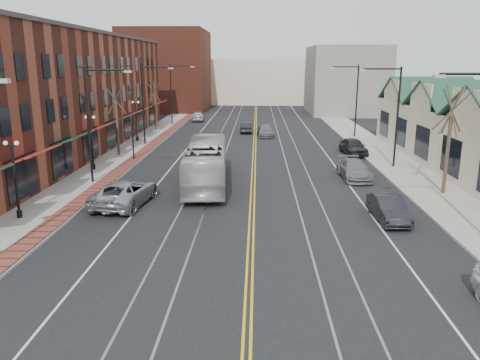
# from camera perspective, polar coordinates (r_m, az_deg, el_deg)

# --- Properties ---
(ground) EXTENTS (160.00, 160.00, 0.00)m
(ground) POSITION_cam_1_polar(r_m,az_deg,el_deg) (18.14, 1.08, -13.68)
(ground) COLOR black
(ground) RESTS_ON ground
(sidewalk_left) EXTENTS (4.00, 120.00, 0.15)m
(sidewalk_left) POSITION_cam_1_polar(r_m,az_deg,el_deg) (38.98, -16.27, 1.17)
(sidewalk_left) COLOR gray
(sidewalk_left) RESTS_ON ground
(sidewalk_right) EXTENTS (4.00, 120.00, 0.15)m
(sidewalk_right) POSITION_cam_1_polar(r_m,az_deg,el_deg) (38.81, 19.68, 0.85)
(sidewalk_right) COLOR gray
(sidewalk_right) RESTS_ON ground
(building_left) EXTENTS (10.00, 50.00, 11.00)m
(building_left) POSITION_cam_1_polar(r_m,az_deg,el_deg) (47.24, -22.26, 9.55)
(building_left) COLOR maroon
(building_left) RESTS_ON ground
(backdrop_left) EXTENTS (14.00, 18.00, 14.00)m
(backdrop_left) POSITION_cam_1_polar(r_m,az_deg,el_deg) (87.57, -8.80, 13.07)
(backdrop_left) COLOR maroon
(backdrop_left) RESTS_ON ground
(backdrop_mid) EXTENTS (22.00, 14.00, 9.00)m
(backdrop_mid) POSITION_cam_1_polar(r_m,az_deg,el_deg) (101.11, 2.03, 11.94)
(backdrop_mid) COLOR beige
(backdrop_mid) RESTS_ON ground
(backdrop_right) EXTENTS (12.00, 16.00, 11.00)m
(backdrop_right) POSITION_cam_1_polar(r_m,az_deg,el_deg) (82.41, 12.70, 11.79)
(backdrop_right) COLOR slate
(backdrop_right) RESTS_ON ground
(streetlight_l_1) EXTENTS (3.33, 0.25, 8.00)m
(streetlight_l_1) POSITION_cam_1_polar(r_m,az_deg,el_deg) (34.14, -17.39, 7.75)
(streetlight_l_1) COLOR black
(streetlight_l_1) RESTS_ON sidewalk_left
(streetlight_l_2) EXTENTS (3.33, 0.25, 8.00)m
(streetlight_l_2) POSITION_cam_1_polar(r_m,az_deg,el_deg) (49.47, -11.26, 9.93)
(streetlight_l_2) COLOR black
(streetlight_l_2) RESTS_ON sidewalk_left
(streetlight_l_3) EXTENTS (3.33, 0.25, 8.00)m
(streetlight_l_3) POSITION_cam_1_polar(r_m,az_deg,el_deg) (65.11, -8.02, 11.03)
(streetlight_l_3) COLOR black
(streetlight_l_3) RESTS_ON sidewalk_left
(streetlight_r_1) EXTENTS (3.33, 0.25, 8.00)m
(streetlight_r_1) POSITION_cam_1_polar(r_m,az_deg,el_deg) (39.68, 18.10, 8.52)
(streetlight_r_1) COLOR black
(streetlight_r_1) RESTS_ON sidewalk_right
(streetlight_r_2) EXTENTS (3.33, 0.25, 8.00)m
(streetlight_r_2) POSITION_cam_1_polar(r_m,az_deg,el_deg) (55.20, 13.61, 10.22)
(streetlight_r_2) COLOR black
(streetlight_r_2) RESTS_ON sidewalk_right
(lamppost_l_1) EXTENTS (0.84, 0.28, 4.27)m
(lamppost_l_1) POSITION_cam_1_polar(r_m,az_deg,el_deg) (28.06, -25.68, -0.15)
(lamppost_l_1) COLOR black
(lamppost_l_1) RESTS_ON sidewalk_left
(lamppost_l_2) EXTENTS (0.84, 0.28, 4.27)m
(lamppost_l_2) POSITION_cam_1_polar(r_m,az_deg,el_deg) (38.84, -17.61, 4.23)
(lamppost_l_2) COLOR black
(lamppost_l_2) RESTS_ON sidewalk_left
(lamppost_l_3) EXTENTS (0.84, 0.28, 4.27)m
(lamppost_l_3) POSITION_cam_1_polar(r_m,az_deg,el_deg) (52.09, -12.50, 6.95)
(lamppost_l_3) COLOR black
(lamppost_l_3) RESTS_ON sidewalk_left
(tree_left_near) EXTENTS (1.78, 1.37, 6.48)m
(tree_left_near) POSITION_cam_1_polar(r_m,az_deg,el_deg) (44.21, -14.79, 7.29)
(tree_left_near) COLOR #382B21
(tree_left_near) RESTS_ON sidewalk_left
(tree_left_far) EXTENTS (1.66, 1.28, 6.02)m
(tree_left_far) POSITION_cam_1_polar(r_m,az_deg,el_deg) (59.65, -10.36, 8.97)
(tree_left_far) COLOR #382B21
(tree_left_far) RESTS_ON sidewalk_left
(tree_right_mid) EXTENTS (1.90, 1.46, 6.93)m
(tree_right_mid) POSITION_cam_1_polar(r_m,az_deg,el_deg) (32.77, 24.11, 4.67)
(tree_right_mid) COLOR #382B21
(tree_right_mid) RESTS_ON sidewalk_right
(manhole_mid) EXTENTS (0.60, 0.60, 0.02)m
(manhole_mid) POSITION_cam_1_polar(r_m,az_deg,el_deg) (23.73, -27.22, -7.99)
(manhole_mid) COLOR #592D19
(manhole_mid) RESTS_ON sidewalk_left
(manhole_far) EXTENTS (0.60, 0.60, 0.02)m
(manhole_far) POSITION_cam_1_polar(r_m,az_deg,el_deg) (27.90, -22.31, -4.26)
(manhole_far) COLOR #592D19
(manhole_far) RESTS_ON sidewalk_left
(traffic_signal) EXTENTS (0.18, 0.15, 3.80)m
(traffic_signal) POSITION_cam_1_polar(r_m,az_deg,el_deg) (41.93, -12.97, 5.43)
(traffic_signal) COLOR black
(traffic_signal) RESTS_ON sidewalk_left
(transit_bus) EXTENTS (3.36, 11.45, 3.15)m
(transit_bus) POSITION_cam_1_polar(r_m,az_deg,el_deg) (32.86, -4.12, 2.03)
(transit_bus) COLOR #B2B2B4
(transit_bus) RESTS_ON ground
(parked_suv) EXTENTS (3.31, 5.98, 1.58)m
(parked_suv) POSITION_cam_1_polar(r_m,az_deg,el_deg) (29.22, -13.85, -1.48)
(parked_suv) COLOR #9D9EA4
(parked_suv) RESTS_ON ground
(parked_car_b) EXTENTS (1.58, 4.17, 1.36)m
(parked_car_b) POSITION_cam_1_polar(r_m,az_deg,el_deg) (26.92, 17.66, -3.34)
(parked_car_b) COLOR black
(parked_car_b) RESTS_ON ground
(parked_car_c) EXTENTS (2.12, 4.88, 1.40)m
(parked_car_c) POSITION_cam_1_polar(r_m,az_deg,el_deg) (35.84, 13.73, 1.25)
(parked_car_c) COLOR slate
(parked_car_c) RESTS_ON ground
(parked_car_d) EXTENTS (2.30, 4.72, 1.55)m
(parked_car_d) POSITION_cam_1_polar(r_m,az_deg,el_deg) (45.21, 13.66, 3.99)
(parked_car_d) COLOR black
(parked_car_d) RESTS_ON ground
(distant_car_left) EXTENTS (1.49, 3.98, 1.30)m
(distant_car_left) POSITION_cam_1_polar(r_m,az_deg,el_deg) (57.99, 0.81, 6.44)
(distant_car_left) COLOR black
(distant_car_left) RESTS_ON ground
(distant_car_right) EXTENTS (2.20, 4.57, 1.28)m
(distant_car_right) POSITION_cam_1_polar(r_m,az_deg,el_deg) (54.98, 3.11, 5.99)
(distant_car_right) COLOR slate
(distant_car_right) RESTS_ON ground
(distant_car_far) EXTENTS (2.18, 4.50, 1.48)m
(distant_car_far) POSITION_cam_1_polar(r_m,az_deg,el_deg) (69.66, -5.16, 7.77)
(distant_car_far) COLOR #A6A9AD
(distant_car_far) RESTS_ON ground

